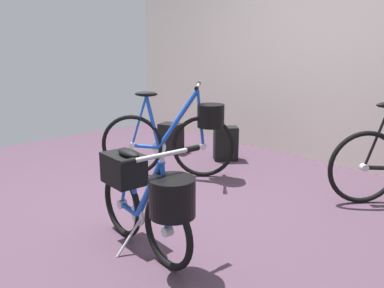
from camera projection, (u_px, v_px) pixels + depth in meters
ground_plane at (165, 212)px, 3.08m from camera, size 6.05×6.05×0.00m
back_wall at (321, 40)px, 4.22m from camera, size 6.05×0.10×2.64m
folding_bike_foreground at (146, 196)px, 2.39m from camera, size 0.98×0.53×0.70m
display_bike_left at (180, 134)px, 3.83m from camera, size 0.99×0.93×0.92m
backpack_on_floor at (171, 138)px, 4.80m from camera, size 0.30×0.29×0.35m
handbag_on_floor at (226, 144)px, 4.46m from camera, size 0.30×0.31×0.38m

